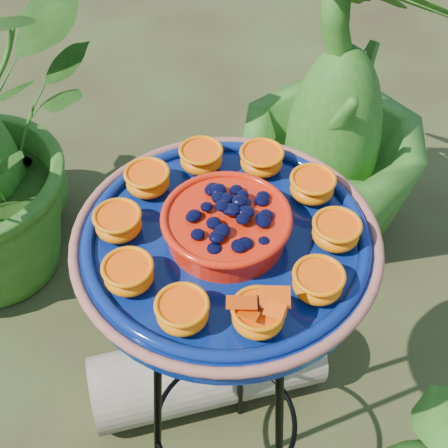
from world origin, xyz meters
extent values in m
plane|color=black|center=(0.00, 0.00, 0.00)|extent=(20.00, 20.00, 0.00)
torus|color=black|center=(0.10, -0.13, 0.87)|extent=(0.33, 0.33, 0.02)
torus|color=black|center=(0.10, -0.13, 0.30)|extent=(0.42, 0.42, 0.01)
cylinder|color=black|center=(0.16, 0.00, 0.43)|extent=(0.05, 0.08, 0.87)
cylinder|color=black|center=(-0.04, -0.14, 0.43)|extent=(0.09, 0.02, 0.87)
cylinder|color=black|center=(0.19, -0.24, 0.43)|extent=(0.06, 0.08, 0.87)
cylinder|color=navy|center=(0.10, -0.13, 0.90)|extent=(0.59, 0.59, 0.04)
torus|color=#924F42|center=(0.10, -0.13, 0.91)|extent=(0.46, 0.46, 0.02)
torus|color=navy|center=(0.10, -0.13, 0.92)|extent=(0.43, 0.43, 0.02)
cylinder|color=red|center=(0.10, -0.13, 0.94)|extent=(0.23, 0.23, 0.04)
torus|color=red|center=(0.10, -0.13, 0.96)|extent=(0.19, 0.19, 0.01)
ellipsoid|color=black|center=(0.10, -0.13, 0.97)|extent=(0.15, 0.15, 0.03)
ellipsoid|color=orange|center=(0.26, -0.17, 0.93)|extent=(0.07, 0.07, 0.03)
cylinder|color=#FF6805|center=(0.26, -0.17, 0.95)|extent=(0.06, 0.06, 0.01)
ellipsoid|color=orange|center=(0.25, -0.07, 0.93)|extent=(0.07, 0.07, 0.03)
cylinder|color=#FF6805|center=(0.25, -0.07, 0.95)|extent=(0.06, 0.06, 0.01)
ellipsoid|color=orange|center=(0.19, 0.01, 0.93)|extent=(0.07, 0.07, 0.03)
cylinder|color=#FF6805|center=(0.19, 0.01, 0.95)|extent=(0.06, 0.06, 0.01)
ellipsoid|color=orange|center=(0.09, 0.03, 0.93)|extent=(0.07, 0.07, 0.03)
cylinder|color=#FF6805|center=(0.09, 0.03, 0.95)|extent=(0.06, 0.06, 0.01)
ellipsoid|color=orange|center=(0.00, -0.01, 0.93)|extent=(0.07, 0.07, 0.03)
cylinder|color=#FF6805|center=(0.00, -0.01, 0.95)|extent=(0.06, 0.06, 0.01)
ellipsoid|color=orange|center=(-0.05, -0.09, 0.93)|extent=(0.07, 0.07, 0.03)
cylinder|color=#FF6805|center=(-0.05, -0.09, 0.95)|extent=(0.06, 0.06, 0.01)
ellipsoid|color=orange|center=(-0.04, -0.19, 0.93)|extent=(0.07, 0.07, 0.03)
cylinder|color=#FF6805|center=(-0.04, -0.19, 0.95)|extent=(0.06, 0.06, 0.01)
ellipsoid|color=orange|center=(0.02, -0.26, 0.93)|extent=(0.07, 0.07, 0.03)
cylinder|color=#FF6805|center=(0.02, -0.26, 0.95)|extent=(0.06, 0.06, 0.01)
ellipsoid|color=orange|center=(0.11, -0.29, 0.93)|extent=(0.07, 0.07, 0.03)
cylinder|color=#FF6805|center=(0.11, -0.29, 0.95)|extent=(0.06, 0.06, 0.01)
ellipsoid|color=orange|center=(0.21, -0.25, 0.93)|extent=(0.07, 0.07, 0.03)
cylinder|color=#FF6805|center=(0.21, -0.25, 0.95)|extent=(0.06, 0.06, 0.01)
cylinder|color=black|center=(0.11, -0.29, 0.96)|extent=(0.01, 0.03, 0.00)
cube|color=#F55A04|center=(0.09, -0.28, 0.97)|extent=(0.04, 0.04, 0.01)
cube|color=#F55A04|center=(0.14, -0.28, 0.97)|extent=(0.04, 0.04, 0.01)
cylinder|color=tan|center=(0.10, 0.12, 0.10)|extent=(0.63, 0.24, 0.21)
imported|color=#205115|center=(0.60, 0.66, 0.52)|extent=(0.81, 0.81, 1.04)
camera|label=1|loc=(-0.02, -0.73, 1.61)|focal=50.00mm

